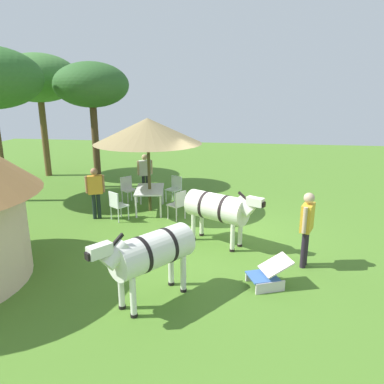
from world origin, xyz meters
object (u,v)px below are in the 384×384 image
(shade_umbrella, at_px, (148,131))
(patio_dining_table, at_px, (150,191))
(guest_behind_table, at_px, (95,189))
(standing_watcher, at_px, (307,223))
(zebra_by_umbrella, at_px, (150,252))
(zebra_nearest_camera, at_px, (219,208))
(acacia_tree_right_background, at_px, (92,86))
(patio_chair_east_end, at_px, (117,204))
(patio_chair_near_hut, at_px, (128,188))
(guest_beside_umbrella, at_px, (145,171))
(acacia_tree_behind_hut, at_px, (38,79))
(patio_chair_west_end, at_px, (175,187))
(striped_lounge_chair, at_px, (268,274))
(patio_chair_near_lawn, at_px, (178,203))

(shade_umbrella, bearing_deg, patio_dining_table, -116.57)
(guest_behind_table, height_order, standing_watcher, standing_watcher)
(guest_behind_table, height_order, zebra_by_umbrella, guest_behind_table)
(zebra_nearest_camera, bearing_deg, acacia_tree_right_background, -104.94)
(zebra_nearest_camera, bearing_deg, patio_chair_east_end, -83.73)
(guest_behind_table, bearing_deg, standing_watcher, -46.43)
(zebra_nearest_camera, distance_m, zebra_by_umbrella, 3.00)
(patio_dining_table, distance_m, patio_chair_near_hut, 1.29)
(patio_dining_table, relative_size, zebra_by_umbrella, 0.86)
(guest_beside_umbrella, xyz_separation_m, zebra_by_umbrella, (-6.82, -1.98, 0.05))
(standing_watcher, bearing_deg, acacia_tree_behind_hut, 74.27)
(shade_umbrella, bearing_deg, standing_watcher, -126.94)
(patio_chair_near_hut, height_order, standing_watcher, standing_watcher)
(guest_behind_table, relative_size, zebra_nearest_camera, 0.78)
(shade_umbrella, height_order, zebra_by_umbrella, shade_umbrella)
(patio_chair_west_end, distance_m, acacia_tree_right_background, 5.12)
(patio_chair_near_hut, relative_size, patio_chair_east_end, 1.00)
(standing_watcher, distance_m, zebra_nearest_camera, 2.22)
(guest_beside_umbrella, bearing_deg, patio_chair_west_end, 132.28)
(striped_lounge_chair, relative_size, acacia_tree_right_background, 0.20)
(striped_lounge_chair, bearing_deg, standing_watcher, -62.45)
(standing_watcher, relative_size, zebra_nearest_camera, 0.85)
(patio_dining_table, height_order, guest_beside_umbrella, guest_beside_umbrella)
(patio_chair_near_lawn, bearing_deg, guest_beside_umbrella, 68.70)
(shade_umbrella, distance_m, patio_dining_table, 1.93)
(guest_beside_umbrella, bearing_deg, guest_behind_table, 48.86)
(patio_chair_east_end, distance_m, guest_beside_umbrella, 2.75)
(patio_chair_near_lawn, bearing_deg, standing_watcher, -94.59)
(patio_chair_near_lawn, height_order, acacia_tree_right_background, acacia_tree_right_background)
(striped_lounge_chair, bearing_deg, zebra_by_umbrella, 90.23)
(patio_chair_near_hut, distance_m, guest_beside_umbrella, 1.03)
(patio_chair_east_end, relative_size, standing_watcher, 0.53)
(patio_chair_west_end, distance_m, guest_behind_table, 2.95)
(patio_chair_near_lawn, xyz_separation_m, acacia_tree_behind_hut, (5.00, 7.02, 3.76))
(patio_chair_near_lawn, xyz_separation_m, striped_lounge_chair, (-3.57, -2.48, -0.27))
(patio_chair_west_end, height_order, guest_beside_umbrella, guest_beside_umbrella)
(shade_umbrella, relative_size, zebra_by_umbrella, 1.78)
(patio_chair_east_end, xyz_separation_m, acacia_tree_behind_hut, (5.34, 5.21, 3.76))
(zebra_nearest_camera, relative_size, acacia_tree_behind_hut, 0.38)
(zebra_by_umbrella, bearing_deg, guest_beside_umbrella, -36.76)
(zebra_by_umbrella, xyz_separation_m, acacia_tree_behind_hut, (9.45, 7.33, 3.30))
(striped_lounge_chair, relative_size, zebra_by_umbrella, 0.51)
(zebra_by_umbrella, bearing_deg, shade_umbrella, -38.02)
(striped_lounge_chair, bearing_deg, shade_umbrella, 17.92)
(guest_behind_table, relative_size, acacia_tree_right_background, 0.33)
(shade_umbrella, height_order, patio_chair_west_end, shade_umbrella)
(patio_chair_west_end, relative_size, striped_lounge_chair, 0.94)
(guest_behind_table, xyz_separation_m, zebra_by_umbrella, (-4.18, -2.80, 0.04))
(guest_beside_umbrella, distance_m, standing_watcher, 7.04)
(standing_watcher, bearing_deg, patio_chair_west_end, 61.07)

